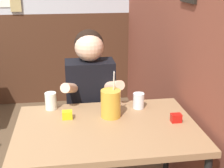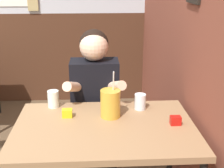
% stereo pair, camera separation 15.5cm
% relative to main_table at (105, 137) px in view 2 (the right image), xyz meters
% --- Properties ---
extents(main_table, '(1.03, 0.71, 0.72)m').
position_rel_main_table_xyz_m(main_table, '(0.00, 0.00, 0.00)').
color(main_table, '#93704C').
rests_on(main_table, ground_plane).
extents(person_seated, '(0.42, 0.40, 1.18)m').
position_rel_main_table_xyz_m(person_seated, '(-0.05, 0.51, -0.03)').
color(person_seated, black).
rests_on(person_seated, ground_plane).
extents(cocktail_pitcher, '(0.12, 0.12, 0.29)m').
position_rel_main_table_xyz_m(cocktail_pitcher, '(0.04, 0.12, 0.15)').
color(cocktail_pitcher, gold).
rests_on(cocktail_pitcher, main_table).
extents(glass_near_pitcher, '(0.07, 0.07, 0.10)m').
position_rel_main_table_xyz_m(glass_near_pitcher, '(0.23, 0.22, 0.12)').
color(glass_near_pitcher, silver).
rests_on(glass_near_pitcher, main_table).
extents(glass_center, '(0.07, 0.07, 0.11)m').
position_rel_main_table_xyz_m(glass_center, '(-0.32, 0.29, 0.12)').
color(glass_center, silver).
rests_on(glass_center, main_table).
extents(condiment_ketchup, '(0.06, 0.04, 0.05)m').
position_rel_main_table_xyz_m(condiment_ketchup, '(0.41, -0.01, 0.09)').
color(condiment_ketchup, '#B7140F').
rests_on(condiment_ketchup, main_table).
extents(condiment_mustard, '(0.06, 0.04, 0.05)m').
position_rel_main_table_xyz_m(condiment_mustard, '(-0.22, 0.13, 0.09)').
color(condiment_mustard, yellow).
rests_on(condiment_mustard, main_table).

